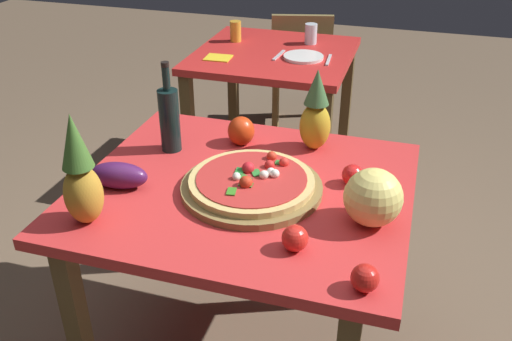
% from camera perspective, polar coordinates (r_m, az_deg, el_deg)
% --- Properties ---
extents(display_table, '(1.11, 0.97, 0.77)m').
position_cam_1_polar(display_table, '(1.94, -1.17, -3.98)').
color(display_table, '#4F3E21').
rests_on(display_table, ground_plane).
extents(background_table, '(0.87, 0.86, 0.77)m').
position_cam_1_polar(background_table, '(3.27, 1.79, 10.00)').
color(background_table, '#4F3E21').
rests_on(background_table, ground_plane).
extents(dining_chair, '(0.49, 0.49, 0.85)m').
position_cam_1_polar(dining_chair, '(3.93, 4.54, 10.71)').
color(dining_chair, olive).
rests_on(dining_chair, ground_plane).
extents(pizza_board, '(0.47, 0.47, 0.02)m').
position_cam_1_polar(pizza_board, '(1.86, -0.45, -1.74)').
color(pizza_board, olive).
rests_on(pizza_board, display_table).
extents(pizza, '(0.42, 0.42, 0.06)m').
position_cam_1_polar(pizza, '(1.85, -0.38, -0.98)').
color(pizza, '#D5B76A').
rests_on(pizza, pizza_board).
extents(wine_bottle, '(0.08, 0.08, 0.34)m').
position_cam_1_polar(wine_bottle, '(2.09, -8.83, 5.30)').
color(wine_bottle, black).
rests_on(wine_bottle, display_table).
extents(pineapple_left, '(0.12, 0.12, 0.31)m').
position_cam_1_polar(pineapple_left, '(2.09, 6.11, 5.76)').
color(pineapple_left, gold).
rests_on(pineapple_left, display_table).
extents(pineapple_right, '(0.12, 0.12, 0.36)m').
position_cam_1_polar(pineapple_right, '(1.71, -17.49, -0.51)').
color(pineapple_right, '#B48629').
rests_on(pineapple_right, display_table).
extents(melon, '(0.18, 0.18, 0.18)m').
position_cam_1_polar(melon, '(1.70, 11.86, -2.72)').
color(melon, '#EADA72').
rests_on(melon, display_table).
extents(bell_pepper, '(0.10, 0.10, 0.11)m').
position_cam_1_polar(bell_pepper, '(2.15, -1.53, 4.05)').
color(bell_pepper, red).
rests_on(bell_pepper, display_table).
extents(eggplant, '(0.21, 0.12, 0.09)m').
position_cam_1_polar(eggplant, '(1.92, -13.85, -0.48)').
color(eggplant, '#4A1B4F').
rests_on(eggplant, display_table).
extents(tomato_beside_pepper, '(0.07, 0.07, 0.07)m').
position_cam_1_polar(tomato_beside_pepper, '(1.91, 9.82, -0.45)').
color(tomato_beside_pepper, red).
rests_on(tomato_beside_pepper, display_table).
extents(tomato_by_bottle, '(0.08, 0.08, 0.08)m').
position_cam_1_polar(tomato_by_bottle, '(1.58, 3.99, -6.91)').
color(tomato_by_bottle, red).
rests_on(tomato_by_bottle, display_table).
extents(tomato_near_board, '(0.07, 0.07, 0.07)m').
position_cam_1_polar(tomato_near_board, '(1.48, 11.06, -10.73)').
color(tomato_near_board, red).
rests_on(tomato_near_board, display_table).
extents(drinking_glass_juice, '(0.07, 0.07, 0.12)m').
position_cam_1_polar(drinking_glass_juice, '(3.41, -2.10, 14.01)').
color(drinking_glass_juice, gold).
rests_on(drinking_glass_juice, background_table).
extents(drinking_glass_water, '(0.07, 0.07, 0.12)m').
position_cam_1_polar(drinking_glass_water, '(3.38, 5.62, 13.71)').
color(drinking_glass_water, silver).
rests_on(drinking_glass_water, background_table).
extents(dinner_plate, '(0.22, 0.22, 0.02)m').
position_cam_1_polar(dinner_plate, '(3.13, 4.87, 11.48)').
color(dinner_plate, white).
rests_on(dinner_plate, background_table).
extents(fork_utensil, '(0.03, 0.18, 0.01)m').
position_cam_1_polar(fork_utensil, '(3.16, 2.34, 11.68)').
color(fork_utensil, silver).
rests_on(fork_utensil, background_table).
extents(knife_utensil, '(0.03, 0.18, 0.01)m').
position_cam_1_polar(knife_utensil, '(3.11, 7.43, 11.13)').
color(knife_utensil, silver).
rests_on(knife_utensil, background_table).
extents(napkin_folded, '(0.15, 0.13, 0.01)m').
position_cam_1_polar(napkin_folded, '(3.13, -3.87, 11.41)').
color(napkin_folded, yellow).
rests_on(napkin_folded, background_table).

